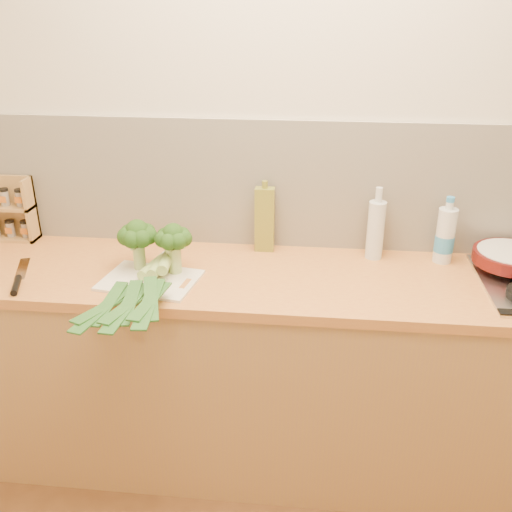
% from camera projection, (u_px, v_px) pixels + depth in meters
% --- Properties ---
extents(room_shell, '(3.50, 3.50, 3.50)m').
position_uv_depth(room_shell, '(293.00, 186.00, 2.36)').
color(room_shell, beige).
rests_on(room_shell, ground).
extents(counter, '(3.20, 0.62, 0.90)m').
position_uv_depth(counter, '(285.00, 370.00, 2.40)').
color(counter, '#A57644').
rests_on(counter, ground).
extents(chopping_board, '(0.39, 0.31, 0.01)m').
position_uv_depth(chopping_board, '(150.00, 280.00, 2.16)').
color(chopping_board, silver).
rests_on(chopping_board, counter).
extents(broccoli_left, '(0.15, 0.15, 0.20)m').
position_uv_depth(broccoli_left, '(137.00, 236.00, 2.19)').
color(broccoli_left, '#9CB86B').
rests_on(broccoli_left, chopping_board).
extents(broccoli_right, '(0.14, 0.14, 0.20)m').
position_uv_depth(broccoli_right, '(173.00, 239.00, 2.15)').
color(broccoli_right, '#9CB86B').
rests_on(broccoli_right, chopping_board).
extents(leek_front, '(0.22, 0.72, 0.04)m').
position_uv_depth(leek_front, '(144.00, 274.00, 2.14)').
color(leek_front, white).
rests_on(leek_front, chopping_board).
extents(leek_mid, '(0.12, 0.67, 0.04)m').
position_uv_depth(leek_mid, '(151.00, 275.00, 2.09)').
color(leek_mid, white).
rests_on(leek_mid, chopping_board).
extents(leek_back, '(0.12, 0.68, 0.04)m').
position_uv_depth(leek_back, '(162.00, 271.00, 2.08)').
color(leek_back, white).
rests_on(leek_back, chopping_board).
extents(chefs_knife, '(0.14, 0.33, 0.02)m').
position_uv_depth(chefs_knife, '(18.00, 281.00, 2.14)').
color(chefs_knife, silver).
rests_on(chefs_knife, counter).
extents(skillet, '(0.42, 0.29, 0.05)m').
position_uv_depth(skillet, '(512.00, 257.00, 2.21)').
color(skillet, '#51100D').
rests_on(skillet, gas_hob).
extents(spice_rack, '(0.24, 0.09, 0.28)m').
position_uv_depth(spice_rack, '(9.00, 212.00, 2.50)').
color(spice_rack, tan).
rests_on(spice_rack, counter).
extents(oil_tin, '(0.08, 0.05, 0.30)m').
position_uv_depth(oil_tin, '(265.00, 219.00, 2.38)').
color(oil_tin, olive).
rests_on(oil_tin, counter).
extents(glass_bottle, '(0.07, 0.07, 0.30)m').
position_uv_depth(glass_bottle, '(376.00, 229.00, 2.31)').
color(glass_bottle, silver).
rests_on(glass_bottle, counter).
extents(amber_bottle, '(0.06, 0.06, 0.24)m').
position_uv_depth(amber_bottle, '(376.00, 232.00, 2.35)').
color(amber_bottle, brown).
rests_on(amber_bottle, counter).
extents(water_bottle, '(0.08, 0.08, 0.25)m').
position_uv_depth(water_bottle, '(445.00, 237.00, 2.28)').
color(water_bottle, silver).
rests_on(water_bottle, counter).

